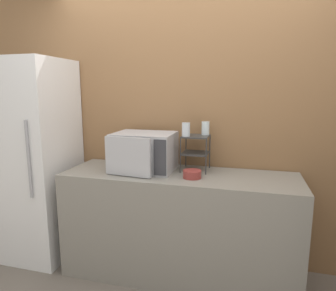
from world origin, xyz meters
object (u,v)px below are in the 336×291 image
(microwave, at_px, (144,152))
(glass_front_left, at_px, (186,129))
(glass_back_right, at_px, (205,128))
(bowl, at_px, (192,174))
(dish_rack, at_px, (195,145))
(refrigerator, at_px, (37,161))

(microwave, distance_m, glass_front_left, 0.41)
(glass_back_right, height_order, bowl, glass_back_right)
(dish_rack, bearing_deg, refrigerator, -174.38)
(microwave, xyz_separation_m, glass_front_left, (0.36, 0.05, 0.20))
(glass_front_left, xyz_separation_m, bowl, (0.09, -0.17, -0.33))
(microwave, xyz_separation_m, bowl, (0.45, -0.12, -0.13))
(dish_rack, height_order, refrigerator, refrigerator)
(microwave, height_order, glass_front_left, glass_front_left)
(dish_rack, relative_size, bowl, 2.11)
(glass_front_left, xyz_separation_m, refrigerator, (-1.42, -0.08, -0.34))
(dish_rack, xyz_separation_m, glass_front_left, (-0.07, -0.07, 0.14))
(microwave, distance_m, dish_rack, 0.45)
(glass_back_right, xyz_separation_m, bowl, (-0.05, -0.31, -0.33))
(dish_rack, xyz_separation_m, bowl, (0.02, -0.23, -0.19))
(microwave, xyz_separation_m, refrigerator, (-1.06, -0.03, -0.14))
(glass_front_left, relative_size, bowl, 0.80)
(dish_rack, relative_size, refrigerator, 0.16)
(microwave, relative_size, glass_back_right, 4.44)
(dish_rack, relative_size, glass_back_right, 2.64)
(glass_back_right, relative_size, refrigerator, 0.06)
(dish_rack, bearing_deg, glass_front_left, -136.88)
(glass_back_right, bearing_deg, refrigerator, -172.04)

